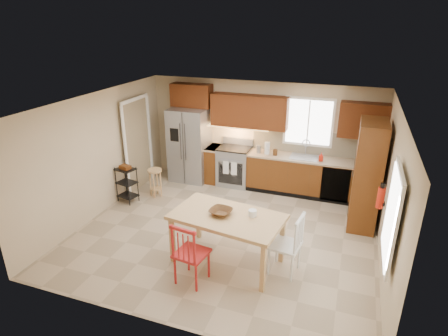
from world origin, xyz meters
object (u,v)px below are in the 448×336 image
Objects in this scene: refrigerator at (190,145)px; chair_red at (192,252)px; soap_bottle at (321,157)px; chair_white at (285,244)px; table_jar at (252,215)px; bar_stool at (156,183)px; range_stove at (234,166)px; fire_extinguisher at (381,198)px; table_bowl at (221,214)px; utility_cart at (127,184)px; dining_table at (227,239)px; pantry at (367,175)px.

chair_red is (1.67, -3.65, -0.39)m from refrigerator.
soap_bottle is 2.97m from chair_white.
table_jar is 0.26× the size of bar_stool.
chair_red is (0.52, -3.71, 0.06)m from range_stove.
fire_extinguisher is (4.33, -1.98, 0.19)m from refrigerator.
table_bowl is at bearing -167.47° from table_jar.
range_stove is 3.18m from table_bowl.
chair_white is (-0.21, -2.93, -0.47)m from soap_bottle.
table_bowl is 0.44× the size of utility_cart.
range_stove is 1.39× the size of bar_stool.
bar_stool is (-2.36, 1.81, -0.10)m from dining_table.
table_jar is (-1.72, -1.97, -0.14)m from pantry.
utility_cart is (-2.71, 1.37, -0.47)m from table_bowl.
chair_red is at bearing -147.74° from fire_extinguisher.
dining_table is 10.28× the size of table_jar.
pantry reaches higher than refrigerator.
fire_extinguisher is at bearing -30.07° from bar_stool.
soap_bottle is 0.53× the size of fire_extinguisher.
refrigerator is 3.65m from dining_table.
chair_white is 1.58× the size of bar_stool.
refrigerator reaches higher than soap_bottle.
table_jar is (0.50, 0.11, 0.03)m from table_bowl.
table_bowl is at bearing -136.88° from pantry.
table_jar is (-0.56, 0.06, 0.39)m from chair_white.
range_stove is 3.75m from chair_red.
chair_red is at bearing 126.41° from chair_white.
table_bowl is 0.51m from table_jar.
pantry is 2.57× the size of utility_cart.
table_bowl is (-2.22, -2.08, -0.17)m from pantry.
soap_bottle is 0.11× the size of dining_table.
range_stove is at bearing 114.01° from dining_table.
table_bowl reaches higher than bar_stool.
range_stove is at bearing 147.38° from fire_extinguisher.
fire_extinguisher reaches higher than table_bowl.
range_stove is 2.55× the size of table_bowl.
table_jar is at bearing -66.85° from range_stove.
range_stove is 3.18m from dining_table.
refrigerator is 1.02× the size of dining_table.
dining_table is 0.46m from table_bowl.
refrigerator is 5.05× the size of table_bowl.
refrigerator is at bearing 179.55° from soap_bottle.
refrigerator reaches higher than fire_extinguisher.
fire_extinguisher is 3.20m from chair_red.
bar_stool is (-2.25, 1.81, -0.55)m from table_bowl.
fire_extinguisher reaches higher than utility_cart.
pantry is at bearing -12.62° from refrigerator.
soap_bottle is at bearing -2.19° from bar_stool.
range_stove reaches higher than bar_stool.
bar_stool is (-4.47, -0.27, -0.72)m from pantry.
fire_extinguisher is at bearing 40.37° from chair_red.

